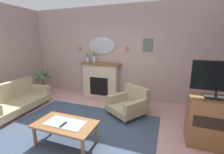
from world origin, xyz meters
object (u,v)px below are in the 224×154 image
(framed_picture, at_px, (148,45))
(tv_remote, at_px, (63,125))
(mantel_vase_left, at_px, (87,57))
(fireplace, at_px, (100,80))
(tv_flatscreen, at_px, (219,79))
(potted_plant_corner_palm, at_px, (43,82))
(coffee_table, at_px, (65,126))
(tv_cabinet, at_px, (211,121))
(wall_sconce_right, at_px, (126,48))
(mantel_vase_right, at_px, (94,57))
(armchair_beside_couch, at_px, (130,103))
(wall_mirror, at_px, (102,46))
(floral_couch, at_px, (14,100))
(wall_sconce_left, at_px, (79,47))

(framed_picture, height_order, tv_remote, framed_picture)
(mantel_vase_left, bearing_deg, fireplace, 3.60)
(tv_flatscreen, bearing_deg, potted_plant_corner_palm, 167.37)
(coffee_table, relative_size, tv_cabinet, 1.22)
(wall_sconce_right, distance_m, tv_remote, 3.01)
(mantel_vase_right, height_order, tv_remote, mantel_vase_right)
(mantel_vase_right, distance_m, tv_remote, 2.85)
(mantel_vase_left, bearing_deg, mantel_vase_right, 0.00)
(armchair_beside_couch, height_order, tv_cabinet, tv_cabinet)
(fireplace, relative_size, potted_plant_corner_palm, 1.42)
(wall_mirror, bearing_deg, tv_flatscreen, -31.17)
(coffee_table, bearing_deg, tv_cabinet, 21.43)
(coffee_table, distance_m, tv_remote, 0.10)
(floral_couch, xyz_separation_m, potted_plant_corner_palm, (-0.28, 1.34, 0.14))
(fireplace, bearing_deg, potted_plant_corner_palm, -165.21)
(wall_mirror, height_order, tv_cabinet, wall_mirror)
(wall_sconce_left, relative_size, framed_picture, 0.39)
(fireplace, height_order, armchair_beside_couch, fireplace)
(tv_flatscreen, bearing_deg, floral_couch, -177.11)
(mantel_vase_right, relative_size, wall_mirror, 0.39)
(framed_picture, distance_m, coffee_table, 3.21)
(potted_plant_corner_palm, bearing_deg, mantel_vase_left, 17.88)
(potted_plant_corner_palm, bearing_deg, tv_remote, -40.35)
(mantel_vase_right, bearing_deg, wall_sconce_right, 6.52)
(wall_mirror, xyz_separation_m, coffee_table, (0.48, -2.72, -1.33))
(framed_picture, bearing_deg, wall_mirror, -179.62)
(wall_mirror, relative_size, floral_couch, 0.54)
(mantel_vase_left, distance_m, coffee_table, 2.87)
(floral_couch, bearing_deg, wall_mirror, 49.53)
(floral_couch, distance_m, potted_plant_corner_palm, 1.38)
(framed_picture, bearing_deg, wall_sconce_left, -178.54)
(wall_sconce_left, height_order, tv_flatscreen, wall_sconce_left)
(floral_couch, bearing_deg, framed_picture, 32.13)
(mantel_vase_left, height_order, tv_remote, mantel_vase_left)
(mantel_vase_right, distance_m, tv_flatscreen, 3.52)
(tv_flatscreen, bearing_deg, mantel_vase_left, 154.63)
(tv_remote, bearing_deg, armchair_beside_couch, 65.44)
(wall_sconce_right, bearing_deg, coffee_table, -97.90)
(framed_picture, bearing_deg, armchair_beside_couch, -102.09)
(mantel_vase_left, height_order, armchair_beside_couch, mantel_vase_left)
(tv_flatscreen, bearing_deg, tv_cabinet, 90.00)
(armchair_beside_couch, bearing_deg, tv_cabinet, -21.04)
(fireplace, relative_size, framed_picture, 3.78)
(wall_mirror, relative_size, wall_sconce_right, 6.86)
(wall_mirror, xyz_separation_m, tv_remote, (0.49, -2.79, -1.26))
(mantel_vase_right, relative_size, framed_picture, 1.05)
(wall_sconce_left, bearing_deg, tv_flatscreen, -24.50)
(fireplace, relative_size, wall_sconce_left, 9.71)
(wall_mirror, xyz_separation_m, tv_flatscreen, (2.93, -1.77, -0.46))
(floral_couch, xyz_separation_m, armchair_beside_couch, (2.97, 0.90, -0.01))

